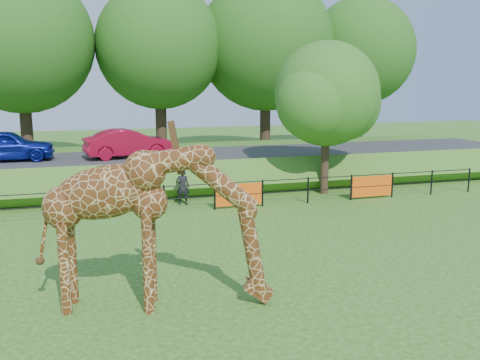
{
  "coord_description": "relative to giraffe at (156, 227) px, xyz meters",
  "views": [
    {
      "loc": [
        -2.94,
        -12.02,
        5.06
      ],
      "look_at": [
        1.74,
        3.62,
        2.0
      ],
      "focal_mm": 40.0,
      "sensor_mm": 36.0,
      "label": 1
    }
  ],
  "objects": [
    {
      "name": "ground",
      "position": [
        1.45,
        0.52,
        -1.86
      ],
      "size": [
        90.0,
        90.0,
        0.0
      ],
      "primitive_type": "plane",
      "color": "#275615",
      "rests_on": "ground"
    },
    {
      "name": "giraffe",
      "position": [
        0.0,
        0.0,
        0.0
      ],
      "size": [
        5.3,
        2.16,
        3.73
      ],
      "primitive_type": null,
      "rotation": [
        0.0,
        0.0,
        -0.24
      ],
      "color": "#572D12",
      "rests_on": "ground"
    },
    {
      "name": "perimeter_fence",
      "position": [
        1.45,
        8.52,
        -1.31
      ],
      "size": [
        28.07,
        0.1,
        1.1
      ],
      "primitive_type": null,
      "color": "black",
      "rests_on": "ground"
    },
    {
      "name": "embankment",
      "position": [
        1.45,
        16.02,
        -1.21
      ],
      "size": [
        40.0,
        9.0,
        1.3
      ],
      "primitive_type": "cube",
      "color": "#275615",
      "rests_on": "ground"
    },
    {
      "name": "road",
      "position": [
        1.45,
        14.52,
        -0.5
      ],
      "size": [
        40.0,
        5.0,
        0.12
      ],
      "primitive_type": "cube",
      "color": "#2E2E30",
      "rests_on": "embankment"
    },
    {
      "name": "car_blue",
      "position": [
        -4.8,
        14.7,
        0.28
      ],
      "size": [
        4.23,
        1.73,
        1.44
      ],
      "primitive_type": "imported",
      "rotation": [
        0.0,
        0.0,
        1.56
      ],
      "color": "#1422A4",
      "rests_on": "road"
    },
    {
      "name": "car_red",
      "position": [
        0.67,
        14.26,
        0.24
      ],
      "size": [
        4.3,
        2.09,
        1.36
      ],
      "primitive_type": "imported",
      "rotation": [
        0.0,
        0.0,
        1.73
      ],
      "color": "#BD0D30",
      "rests_on": "road"
    },
    {
      "name": "visitor",
      "position": [
        2.41,
        9.77,
        -1.11
      ],
      "size": [
        0.63,
        0.5,
        1.51
      ],
      "primitive_type": "imported",
      "rotation": [
        0.0,
        0.0,
        2.87
      ],
      "color": "black",
      "rests_on": "ground"
    },
    {
      "name": "tree_east",
      "position": [
        9.05,
        10.16,
        2.42
      ],
      "size": [
        5.4,
        4.71,
        6.76
      ],
      "color": "#302015",
      "rests_on": "ground"
    },
    {
      "name": "bg_tree_line",
      "position": [
        3.34,
        22.52,
        5.33
      ],
      "size": [
        37.3,
        8.8,
        11.82
      ],
      "color": "#302015",
      "rests_on": "ground"
    }
  ]
}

